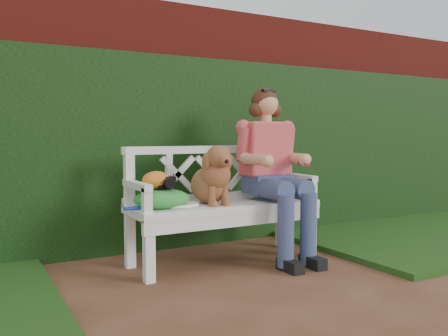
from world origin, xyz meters
TOP-DOWN VIEW (x-y plane):
  - ground at (0.00, 0.00)m, footprint 60.00×60.00m
  - brick_wall at (0.00, 1.90)m, footprint 10.00×0.30m
  - ivy_hedge at (0.00, 1.68)m, footprint 10.00×0.18m
  - grass_right at (2.40, 0.90)m, footprint 2.60×2.00m
  - garden_bench at (0.20, 0.98)m, footprint 1.60×0.64m
  - seated_woman at (0.61, 0.96)m, footprint 0.78×0.91m
  - dog at (0.08, 0.95)m, footprint 0.39×0.47m
  - tennis_racket at (-0.23, 0.94)m, footprint 0.64×0.39m
  - green_bag at (-0.33, 0.94)m, footprint 0.46×0.38m
  - camera_item at (-0.31, 0.94)m, footprint 0.13×0.10m
  - baseball_glove at (-0.37, 0.95)m, footprint 0.21×0.16m

SIDE VIEW (x-z plane):
  - ground at x=0.00m, z-range 0.00..0.00m
  - grass_right at x=2.40m, z-range 0.00..0.05m
  - garden_bench at x=0.20m, z-range 0.00..0.48m
  - tennis_racket at x=-0.23m, z-range 0.48..0.51m
  - green_bag at x=-0.33m, z-range 0.48..0.62m
  - camera_item at x=-0.31m, z-range 0.62..0.71m
  - seated_woman at x=0.61m, z-range 0.00..1.37m
  - baseball_glove at x=-0.37m, z-range 0.62..0.75m
  - dog at x=0.08m, z-range 0.48..0.94m
  - ivy_hedge at x=0.00m, z-range 0.00..1.70m
  - brick_wall at x=0.00m, z-range 0.00..2.20m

